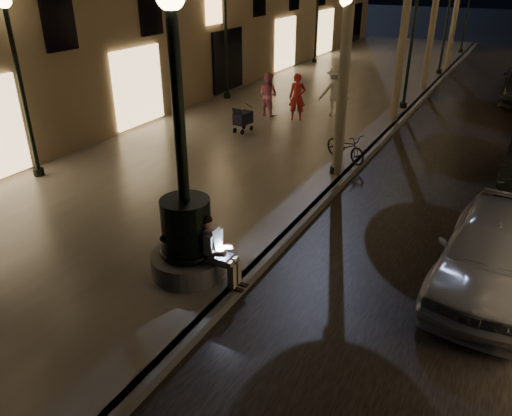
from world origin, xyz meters
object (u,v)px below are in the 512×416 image
Objects in this scene: lamp_curb_d at (469,3)px; fountain_lamppost at (186,224)px; lamp_curb_b at (413,28)px; lamp_curb_c at (448,12)px; bicycle at (346,147)px; lamp_left_a at (16,62)px; pedestrian_red at (297,97)px; lamp_left_c at (317,7)px; lamp_left_b at (226,24)px; pedestrian_pink at (268,94)px; lamp_curb_a at (343,61)px; seated_man_laptop at (216,248)px; pedestrian_white at (335,92)px; car_front at (495,251)px; stroller at (243,118)px.

fountain_lamppost is at bearing -91.34° from lamp_curb_d.
lamp_curb_b and lamp_curb_c have the same top height.
lamp_curb_c is at bearing 28.42° from bicycle.
lamp_left_a is 9.52m from pedestrian_red.
lamp_left_c is at bearing -131.59° from lamp_curb_d.
lamp_left_a is 20.00m from lamp_left_c.
lamp_left_b is 2.98× the size of pedestrian_pink.
lamp_left_c is 12.18m from pedestrian_pink.
lamp_curb_a reaches higher than pedestrian_pink.
seated_man_laptop is 14.09m from lamp_left_b.
lamp_left_c is 12.51m from pedestrian_red.
lamp_left_c is 2.61× the size of pedestrian_white.
seated_man_laptop is 23.21m from lamp_left_c.
car_front is 10.82m from pedestrian_red.
lamp_curb_d is at bearing 85.80° from stroller.
bicycle is at bearing -90.25° from lamp_curb_d.
lamp_curb_c reaches higher than pedestrian_white.
seated_man_laptop is 0.27× the size of lamp_curb_b.
pedestrian_red is (4.01, 8.36, -2.19)m from lamp_left_a.
lamp_curb_b is at bearing 28.78° from pedestrian_red.
lamp_curb_d is at bearing 90.00° from lamp_curb_a.
stroller is at bearing 107.88° from pedestrian_pink.
lamp_left_c is (0.00, 20.00, 0.00)m from lamp_left_a.
car_front is at bearing -67.78° from pedestrian_red.
pedestrian_white is at bearing 96.81° from fountain_lamppost.
lamp_left_a is 10.00m from lamp_left_b.
pedestrian_pink is at bearing -139.71° from lamp_curb_b.
lamp_curb_a reaches higher than pedestrian_white.
stroller is at bearing 63.87° from lamp_left_a.
lamp_curb_d is at bearing 102.95° from car_front.
lamp_curb_d is 22.44m from stroller.
bicycle is at bearing 79.06° from pedestrian_white.
lamp_left_a is 2.98× the size of pedestrian_pink.
fountain_lamppost is 10.63m from pedestrian_red.
lamp_left_a is at bearing -136.50° from pedestrian_red.
lamp_curb_b is at bearing 114.51° from car_front.
lamp_curb_a and lamp_curb_d have the same top height.
bicycle is at bearing 36.21° from lamp_left_a.
seated_man_laptop reaches higher than stroller.
lamp_curb_a is 3.07× the size of bicycle.
bicycle is (-0.01, 7.12, -0.28)m from seated_man_laptop.
pedestrian_red is 1.20m from pedestrian_pink.
lamp_curb_c is at bearing 88.18° from fountain_lamppost.
stroller is (-3.41, 8.09, -0.53)m from fountain_lamppost.
car_front is 6.42m from bicycle.
lamp_left_a is at bearing -90.00° from lamp_left_c.
stroller is (2.99, 6.09, -2.55)m from lamp_left_a.
lamp_curb_a reaches higher than pedestrian_red.
stroller is (-4.11, -5.91, -2.55)m from lamp_curb_b.
lamp_curb_c reaches higher than pedestrian_red.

